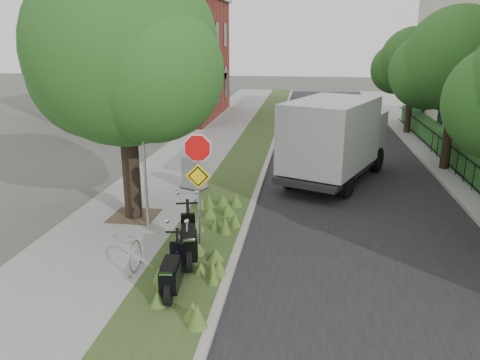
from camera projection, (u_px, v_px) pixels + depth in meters
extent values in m
plane|color=#4C5147|center=(252.00, 271.00, 11.32)|extent=(120.00, 120.00, 0.00)
cube|color=gray|center=(185.00, 160.00, 21.35)|extent=(3.50, 60.00, 0.12)
cube|color=#30431C|center=(245.00, 162.00, 20.97)|extent=(2.00, 60.00, 0.12)
cube|color=#9E9991|center=(267.00, 163.00, 20.84)|extent=(0.20, 60.00, 0.13)
cube|color=black|center=(347.00, 167.00, 20.38)|extent=(7.00, 60.00, 0.01)
cube|color=#9E9991|center=(431.00, 169.00, 19.89)|extent=(0.20, 60.00, 0.13)
cube|color=gray|center=(473.00, 170.00, 19.66)|extent=(3.20, 60.00, 0.12)
cylinder|color=black|center=(129.00, 145.00, 13.82)|extent=(0.52, 0.52, 4.48)
sphere|color=#21511B|center=(123.00, 50.00, 13.03)|extent=(5.40, 5.40, 5.40)
sphere|color=#21511B|center=(96.00, 72.00, 14.16)|extent=(4.05, 4.05, 4.05)
sphere|color=#21511B|center=(153.00, 72.00, 12.40)|extent=(3.78, 3.78, 3.78)
cube|color=#473828|center=(134.00, 216.00, 14.48)|extent=(1.40, 1.40, 0.01)
cylinder|color=#A5A8AD|center=(144.00, 163.00, 12.84)|extent=(0.08, 0.08, 4.00)
torus|color=#A5A8AD|center=(135.00, 256.00, 10.97)|extent=(0.05, 0.77, 0.77)
cube|color=#A5A8AD|center=(130.00, 277.00, 10.73)|extent=(0.06, 0.06, 0.04)
cube|color=#A5A8AD|center=(141.00, 263.00, 11.42)|extent=(0.06, 0.06, 0.04)
cylinder|color=#A5A8AD|center=(199.00, 197.00, 11.60)|extent=(0.07, 0.07, 3.00)
cylinder|color=red|center=(198.00, 148.00, 11.21)|extent=(0.86, 0.03, 0.86)
cylinder|color=white|center=(198.00, 148.00, 11.23)|extent=(0.94, 0.02, 0.94)
cube|color=yellow|center=(198.00, 176.00, 11.42)|extent=(0.64, 0.03, 0.64)
cube|color=black|center=(451.00, 146.00, 19.50)|extent=(0.04, 24.00, 0.04)
cube|color=black|center=(449.00, 165.00, 19.73)|extent=(0.04, 24.00, 0.04)
cylinder|color=black|center=(450.00, 157.00, 19.63)|extent=(0.03, 0.03, 1.00)
cube|color=#244D1B|center=(468.00, 156.00, 19.52)|extent=(1.00, 24.00, 1.10)
cube|color=maroon|center=(153.00, 59.00, 32.27)|extent=(9.00, 10.00, 8.00)
cylinder|color=black|center=(450.00, 121.00, 19.21)|extent=(0.36, 0.36, 4.03)
sphere|color=#21511B|center=(458.00, 59.00, 18.50)|extent=(4.20, 4.20, 4.20)
sphere|color=#21511B|center=(427.00, 72.00, 19.38)|extent=(3.15, 3.15, 3.15)
cylinder|color=black|center=(410.00, 101.00, 26.85)|extent=(0.36, 0.36, 3.64)
sphere|color=#21511B|center=(414.00, 61.00, 26.20)|extent=(3.80, 3.80, 3.80)
sphere|color=#21511B|center=(396.00, 69.00, 27.00)|extent=(2.85, 2.85, 2.85)
sphere|color=#21511B|center=(429.00, 69.00, 25.76)|extent=(2.66, 2.66, 2.66)
cylinder|color=black|center=(189.00, 236.00, 12.30)|extent=(0.28, 0.61, 0.59)
cylinder|color=black|center=(189.00, 260.00, 10.96)|extent=(0.28, 0.61, 0.59)
cube|color=black|center=(189.00, 247.00, 11.57)|extent=(0.71, 1.36, 0.20)
cube|color=black|center=(189.00, 244.00, 11.12)|extent=(0.59, 0.82, 0.45)
cube|color=black|center=(188.00, 231.00, 11.08)|extent=(0.50, 0.75, 0.14)
cylinder|color=black|center=(179.00, 264.00, 10.81)|extent=(0.17, 0.54, 0.53)
cylinder|color=black|center=(169.00, 293.00, 9.60)|extent=(0.17, 0.54, 0.53)
cube|color=black|center=(174.00, 278.00, 10.15)|extent=(0.46, 1.20, 0.18)
cube|color=black|center=(170.00, 276.00, 9.73)|extent=(0.43, 0.70, 0.41)
cube|color=black|center=(170.00, 264.00, 9.71)|extent=(0.36, 0.64, 0.12)
cube|color=#262628|center=(334.00, 167.00, 18.30)|extent=(4.43, 6.41, 0.20)
cube|color=#B7BABC|center=(355.00, 132.00, 19.92)|extent=(2.76, 2.37, 1.81)
cube|color=silver|center=(330.00, 134.00, 17.38)|extent=(3.97, 4.93, 2.49)
cube|color=#262628|center=(195.00, 188.00, 17.13)|extent=(1.05, 0.89, 0.04)
cube|color=gray|center=(194.00, 173.00, 16.96)|extent=(0.92, 0.76, 1.18)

